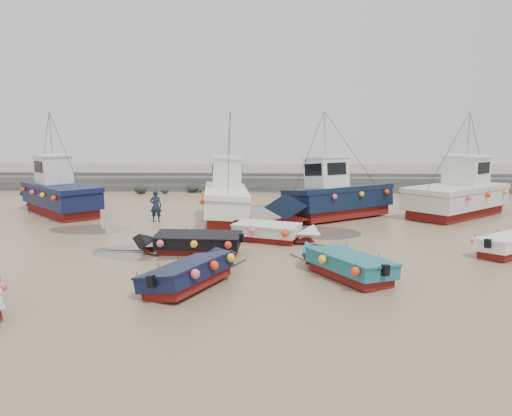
% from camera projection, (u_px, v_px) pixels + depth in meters
% --- Properties ---
extents(ground, '(120.00, 120.00, 0.00)m').
position_uv_depth(ground, '(226.00, 249.00, 21.57)').
color(ground, '#9C8260').
rests_on(ground, ground).
extents(seawall, '(60.00, 4.92, 1.50)m').
position_uv_depth(seawall, '(254.00, 184.00, 43.19)').
color(seawall, '#61615D').
rests_on(seawall, ground).
extents(puddle_a, '(4.98, 4.98, 0.01)m').
position_uv_depth(puddle_a, '(151.00, 251.00, 21.15)').
color(puddle_a, '#5D564A').
rests_on(puddle_a, ground).
extents(puddle_b, '(3.66, 3.66, 0.01)m').
position_uv_depth(puddle_b, '(325.00, 233.00, 25.12)').
color(puddle_b, '#5D564A').
rests_on(puddle_b, ground).
extents(puddle_c, '(4.29, 4.29, 0.01)m').
position_uv_depth(puddle_c, '(90.00, 229.00, 26.00)').
color(puddle_c, '#5D564A').
rests_on(puddle_c, ground).
extents(puddle_d, '(5.23, 5.23, 0.01)m').
position_uv_depth(puddle_d, '(279.00, 210.00, 32.71)').
color(puddle_d, '#5D564A').
rests_on(puddle_d, ground).
extents(dinghy_1, '(3.16, 5.55, 1.43)m').
position_uv_depth(dinghy_1, '(196.00, 269.00, 16.38)').
color(dinghy_1, maroon).
rests_on(dinghy_1, ground).
extents(dinghy_2, '(3.55, 5.11, 1.43)m').
position_uv_depth(dinghy_2, '(343.00, 261.00, 17.45)').
color(dinghy_2, maroon).
rests_on(dinghy_2, ground).
extents(dinghy_4, '(5.88, 2.00, 1.43)m').
position_uv_depth(dinghy_4, '(190.00, 240.00, 20.81)').
color(dinghy_4, maroon).
rests_on(dinghy_4, ground).
extents(dinghy_5, '(5.11, 2.72, 1.43)m').
position_uv_depth(dinghy_5, '(274.00, 230.00, 22.94)').
color(dinghy_5, maroon).
rests_on(dinghy_5, ground).
extents(cabin_boat_0, '(8.06, 8.36, 6.22)m').
position_uv_depth(cabin_boat_0, '(57.00, 192.00, 31.17)').
color(cabin_boat_0, maroon).
rests_on(cabin_boat_0, ground).
extents(cabin_boat_1, '(3.36, 10.05, 6.22)m').
position_uv_depth(cabin_boat_1, '(224.00, 196.00, 28.94)').
color(cabin_boat_1, maroon).
rests_on(cabin_boat_1, ground).
extents(cabin_boat_2, '(8.60, 6.89, 6.22)m').
position_uv_depth(cabin_boat_2, '(333.00, 196.00, 28.89)').
color(cabin_boat_2, maroon).
rests_on(cabin_boat_2, ground).
extents(cabin_boat_3, '(8.73, 8.29, 6.22)m').
position_uv_depth(cabin_boat_3, '(462.00, 194.00, 30.36)').
color(cabin_boat_3, maroon).
rests_on(cabin_boat_3, ground).
extents(person, '(0.66, 0.43, 1.80)m').
position_uv_depth(person, '(156.00, 222.00, 28.26)').
color(person, '#152036').
rests_on(person, ground).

